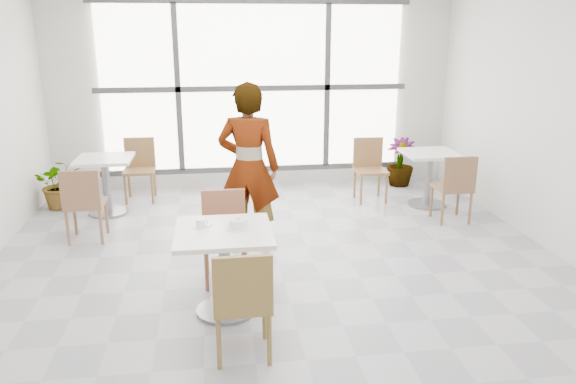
{
  "coord_description": "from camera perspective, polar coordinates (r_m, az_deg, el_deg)",
  "views": [
    {
      "loc": [
        -0.62,
        -4.84,
        2.36
      ],
      "look_at": [
        0.0,
        -0.3,
        1.0
      ],
      "focal_mm": 34.61,
      "sensor_mm": 36.0,
      "label": 1
    }
  ],
  "objects": [
    {
      "name": "bg_chair_right_near",
      "position": [
        7.16,
        16.79,
        0.78
      ],
      "size": [
        0.42,
        0.42,
        0.87
      ],
      "rotation": [
        0.0,
        0.0,
        3.14
      ],
      "color": "brown",
      "rests_on": "ground"
    },
    {
      "name": "bg_table_right",
      "position": [
        7.79,
        14.29,
        2.11
      ],
      "size": [
        0.7,
        0.7,
        0.75
      ],
      "color": "white",
      "rests_on": "ground"
    },
    {
      "name": "bg_chair_right_far",
      "position": [
        7.92,
        8.37,
        2.78
      ],
      "size": [
        0.42,
        0.42,
        0.87
      ],
      "color": "olive",
      "rests_on": "ground"
    },
    {
      "name": "coffee_cup",
      "position": [
        4.73,
        -8.95,
        -3.2
      ],
      "size": [
        0.16,
        0.13,
        0.07
      ],
      "color": "white",
      "rests_on": "main_table"
    },
    {
      "name": "bg_chair_left_near",
      "position": [
        6.63,
        -20.26,
        -0.8
      ],
      "size": [
        0.42,
        0.42,
        0.87
      ],
      "rotation": [
        0.0,
        0.0,
        3.14
      ],
      "color": "#896042",
      "rests_on": "ground"
    },
    {
      "name": "window",
      "position": [
        8.34,
        -3.55,
        10.6
      ],
      "size": [
        4.6,
        0.07,
        2.52
      ],
      "color": "white",
      "rests_on": "ground"
    },
    {
      "name": "bg_chair_left_far",
      "position": [
        8.11,
        -15.0,
        2.73
      ],
      "size": [
        0.42,
        0.42,
        0.87
      ],
      "color": "olive",
      "rests_on": "ground"
    },
    {
      "name": "chair_far",
      "position": [
        5.36,
        -6.55,
        -3.88
      ],
      "size": [
        0.42,
        0.42,
        0.87
      ],
      "color": "#A06142",
      "rests_on": "ground"
    },
    {
      "name": "plant_left",
      "position": [
        8.09,
        -22.41,
        0.86
      ],
      "size": [
        0.78,
        0.73,
        0.69
      ],
      "primitive_type": "imported",
      "rotation": [
        0.0,
        0.0,
        0.39
      ],
      "color": "#498940",
      "rests_on": "ground"
    },
    {
      "name": "person",
      "position": [
        5.99,
        -4.06,
        2.52
      ],
      "size": [
        0.76,
        0.59,
        1.83
      ],
      "primitive_type": "imported",
      "rotation": [
        0.0,
        0.0,
        2.88
      ],
      "color": "black",
      "rests_on": "ground"
    },
    {
      "name": "chair_near",
      "position": [
        4.06,
        -4.7,
        -10.82
      ],
      "size": [
        0.42,
        0.42,
        0.87
      ],
      "rotation": [
        0.0,
        0.0,
        3.14
      ],
      "color": "olive",
      "rests_on": "ground"
    },
    {
      "name": "wall_back",
      "position": [
        8.41,
        -3.58,
        10.64
      ],
      "size": [
        6.0,
        0.0,
        6.0
      ],
      "primitive_type": "plane",
      "rotation": [
        1.57,
        0.0,
        0.0
      ],
      "color": "silver",
      "rests_on": "ground"
    },
    {
      "name": "plant_right",
      "position": [
        8.73,
        11.45,
        3.03
      ],
      "size": [
        0.55,
        0.55,
        0.74
      ],
      "primitive_type": "imported",
      "rotation": [
        0.0,
        0.0,
        -0.43
      ],
      "color": "#3A723C",
      "rests_on": "ground"
    },
    {
      "name": "oatmeal_bowl",
      "position": [
        4.65,
        -5.11,
        -3.22
      ],
      "size": [
        0.21,
        0.21,
        0.09
      ],
      "color": "white",
      "rests_on": "main_table"
    },
    {
      "name": "bg_table_left",
      "position": [
        7.6,
        -18.21,
        1.42
      ],
      "size": [
        0.7,
        0.7,
        0.75
      ],
      "color": "white",
      "rests_on": "ground"
    },
    {
      "name": "main_table",
      "position": [
        4.72,
        -6.55,
        -6.5
      ],
      "size": [
        0.8,
        0.8,
        0.75
      ],
      "color": "white",
      "rests_on": "ground"
    },
    {
      "name": "wall_front",
      "position": [
        1.71,
        15.21,
        -14.38
      ],
      "size": [
        6.0,
        0.0,
        6.0
      ],
      "primitive_type": "plane",
      "rotation": [
        -1.57,
        0.0,
        0.0
      ],
      "color": "silver",
      "rests_on": "ground"
    },
    {
      "name": "floor",
      "position": [
        5.42,
        -0.44,
        -9.28
      ],
      "size": [
        7.0,
        7.0,
        0.0
      ],
      "primitive_type": "plane",
      "color": "#9E9EA5",
      "rests_on": "ground"
    }
  ]
}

